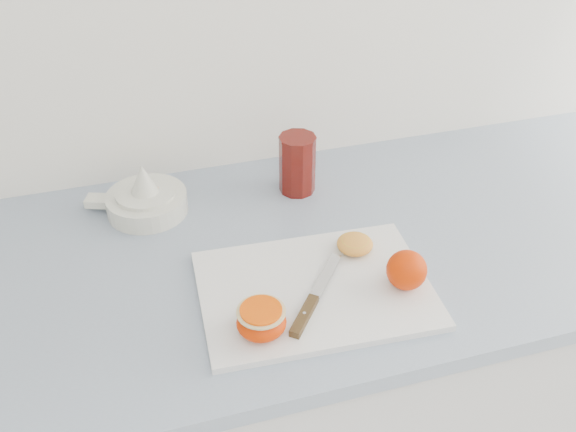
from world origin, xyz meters
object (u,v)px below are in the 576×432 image
at_px(counter, 288,404).
at_px(red_tumbler, 297,166).
at_px(half_orange, 261,321).
at_px(citrus_juicer, 145,199).
at_px(cutting_board, 315,290).

bearing_deg(counter, red_tumbler, 68.15).
bearing_deg(half_orange, citrus_juicer, 108.83).
bearing_deg(cutting_board, citrus_juicer, 127.70).
distance_m(cutting_board, half_orange, 0.13).
height_order(cutting_board, red_tumbler, red_tumbler).
relative_size(counter, half_orange, 35.17).
bearing_deg(citrus_juicer, red_tumbler, -1.92).
bearing_deg(cutting_board, red_tumbler, 78.42).
relative_size(counter, cutting_board, 7.08).
relative_size(cutting_board, half_orange, 4.97).
bearing_deg(citrus_juicer, cutting_board, -52.30).
bearing_deg(cutting_board, half_orange, -146.46).
height_order(counter, half_orange, half_orange).
height_order(half_orange, citrus_juicer, citrus_juicer).
xyz_separation_m(cutting_board, citrus_juicer, (-0.24, 0.30, 0.02)).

